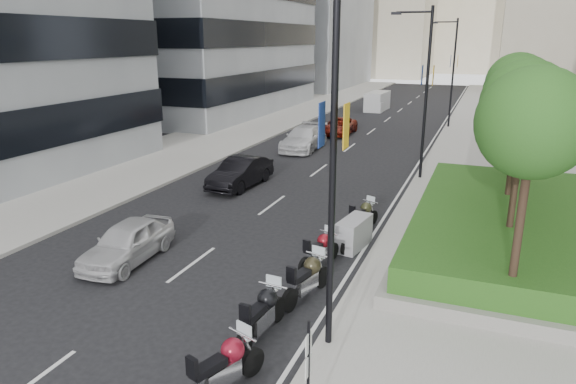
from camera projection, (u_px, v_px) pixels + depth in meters
The scene contains 26 objects.
ground at pixel (161, 333), 13.51m from camera, with size 160.00×160.00×0.00m, color black.
sidewalk_right at pixel (508, 144), 37.09m from camera, with size 10.00×100.00×0.15m, color #9E9B93.
sidewalk_left at pixel (247, 127), 44.43m from camera, with size 8.00×100.00×0.15m, color #9E9B93.
lane_edge at pixel (433, 140), 38.96m from camera, with size 0.12×100.00×0.01m, color silver.
lane_centre at pixel (366, 135), 40.78m from camera, with size 0.12×100.00×0.01m, color silver.
planter at pixel (549, 239), 18.83m from camera, with size 10.00×14.00×0.40m, color gray.
hedge at pixel (552, 224), 18.66m from camera, with size 9.40×13.40×0.80m, color #1A4914.
tree_0 at pixel (534, 124), 12.54m from camera, with size 2.80×2.80×6.30m.
tree_1 at pixel (526, 105), 16.11m from camera, with size 2.80×2.80×6.30m.
tree_2 at pixel (521, 93), 19.68m from camera, with size 2.80×2.80×6.30m.
tree_3 at pixel (517, 84), 23.24m from camera, with size 2.80×2.80×6.30m.
lamp_post_0 at pixel (327, 149), 11.49m from camera, with size 2.34×0.45×9.00m.
lamp_post_1 at pixel (424, 86), 26.65m from camera, with size 2.34×0.45×9.00m.
lamp_post_2 at pixel (452, 68), 42.70m from camera, with size 2.34×0.45×9.00m.
parking_sign at pixel (308, 370), 9.63m from camera, with size 0.06×0.32×2.50m.
motorcycle_1 at pixel (224, 367), 11.03m from camera, with size 1.07×2.36×1.22m.
motorcycle_2 at pixel (263, 313), 13.17m from camera, with size 0.83×2.47×1.23m.
motorcycle_3 at pixel (307, 278), 15.13m from camera, with size 0.89×2.43×1.22m.
motorcycle_4 at pixel (320, 250), 17.26m from camera, with size 0.91×2.16×1.10m.
motorcycle_5 at pixel (354, 233), 18.83m from camera, with size 1.03×1.96×1.13m.
motorcycle_6 at pixel (363, 215), 20.72m from camera, with size 0.99×2.04×1.07m.
car_a at pixel (128, 242), 17.67m from camera, with size 1.66×4.14×1.41m, color silver.
car_b at pixel (240, 173), 26.57m from camera, with size 1.60×4.58×1.51m, color black.
car_c at pixel (304, 138), 35.46m from camera, with size 2.22×5.47×1.59m, color silver.
car_d at pixel (339, 126), 41.08m from camera, with size 2.19×4.76×1.32m, color maroon.
delivery_van at pixel (377, 102), 54.60m from camera, with size 1.95×4.67×1.93m.
Camera 1 is at (7.46, -9.82, 7.45)m, focal length 32.00 mm.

